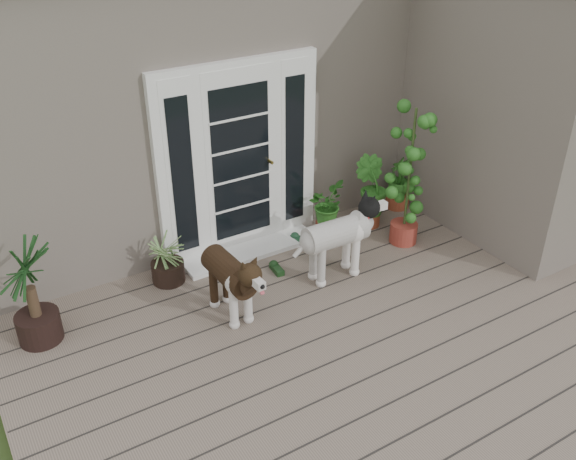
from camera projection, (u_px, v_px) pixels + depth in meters
deck at (373, 349)px, 5.85m from camera, size 6.20×4.60×0.12m
house_main at (179, 77)px, 8.24m from camera, size 7.40×4.00×3.10m
house_wing at (523, 107)px, 7.23m from camera, size 1.60×2.40×3.10m
door_unit at (239, 159)px, 6.82m from camera, size 1.90×0.14×2.15m
door_step at (251, 250)px, 7.20m from camera, size 1.60×0.40×0.05m
brindle_dog at (230, 283)px, 6.03m from camera, size 0.42×0.89×0.73m
white_dog at (335, 245)px, 6.60m from camera, size 0.94×0.42×0.77m
spider_plant at (167, 256)px, 6.56m from camera, size 0.64×0.64×0.61m
yucca at (30, 290)px, 5.61m from camera, size 0.93×0.93×1.10m
herb_a at (326, 213)px, 7.42m from camera, size 0.64×0.64×0.57m
herb_b at (370, 201)px, 7.59m from camera, size 0.59×0.59×0.66m
herb_c at (398, 188)px, 8.04m from camera, size 0.43×0.43×0.52m
sapling at (409, 176)px, 6.99m from camera, size 0.55×0.55×1.69m
clog_left at (277, 268)px, 6.84m from camera, size 0.14×0.27×0.08m
clog_right at (299, 240)px, 7.37m from camera, size 0.14×0.27×0.08m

